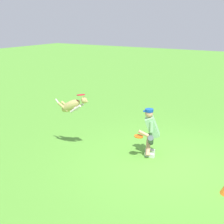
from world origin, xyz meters
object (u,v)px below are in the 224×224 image
Objects in this scene: dog at (72,106)px; frisbee_held at (139,136)px; person at (151,131)px; frisbee_flying at (81,95)px.

dog is 2.04m from frisbee_held.
dog is (2.10, 0.66, 0.54)m from person.
dog is 0.44m from frisbee_flying.
frisbee_held is at bearing 1.85° from dog.
frisbee_held is at bearing 38.35° from person.
frisbee_flying is at bearing 10.28° from frisbee_held.
frisbee_held is (-1.91, -0.33, -0.63)m from dog.
frisbee_flying reaches higher than frisbee_held.
frisbee_held is (-1.63, -0.29, -0.97)m from frisbee_flying.
dog is 4.68× the size of frisbee_flying.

